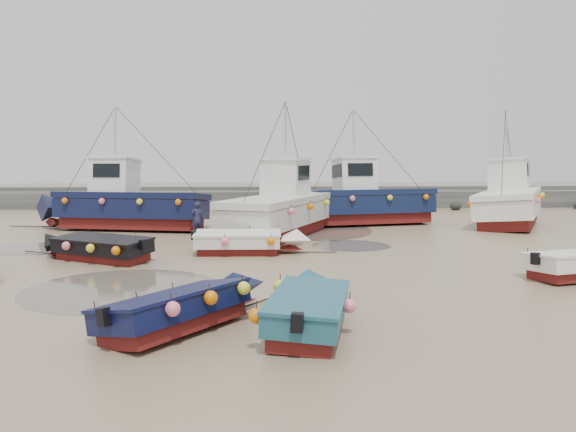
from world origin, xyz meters
The scene contains 15 objects.
ground centered at (0.00, 0.00, 0.00)m, with size 120.00×120.00×0.00m, color #8D7A5B.
seawall centered at (0.05, 21.99, 0.63)m, with size 60.00×4.92×1.50m.
puddle_a centered at (-3.14, -2.98, 0.00)m, with size 5.48×5.48×0.01m, color #5D5448.
puddle_b centered at (4.48, 4.32, 0.00)m, with size 3.28×3.28×0.01m, color #5D5448.
puddle_c centered at (-8.26, 4.15, 0.00)m, with size 4.24×4.24×0.01m, color #5D5448.
puddle_d centered at (3.10, 9.49, 0.00)m, with size 6.41×6.41×0.01m, color #5D5448.
dinghy_1 centered at (-0.77, -6.66, 0.56)m, with size 4.05×4.86×1.43m.
dinghy_2 centered at (1.83, -6.79, 0.56)m, with size 2.42×5.45×1.43m.
dinghy_4 centered at (-5.20, 1.56, 0.55)m, with size 5.50×3.50×1.43m.
dinghy_5 centered at (0.23, 2.59, 0.56)m, with size 5.54×2.05×1.43m.
cabin_boat_0 centered at (-6.40, 10.02, 1.32)m, with size 10.63×4.33×6.22m.
cabin_boat_1 centered at (1.74, 7.57, 1.32)m, with size 6.06×10.40×6.22m.
cabin_boat_2 centered at (6.13, 11.41, 1.35)m, with size 9.88×4.06×6.22m.
cabin_boat_3 centered at (14.30, 11.19, 1.34)m, with size 6.45×9.42×6.22m.
person centered at (-2.25, 7.56, 0.00)m, with size 0.58×0.38×1.60m, color #1E203D.
Camera 1 is at (0.84, -18.60, 3.70)m, focal length 35.00 mm.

